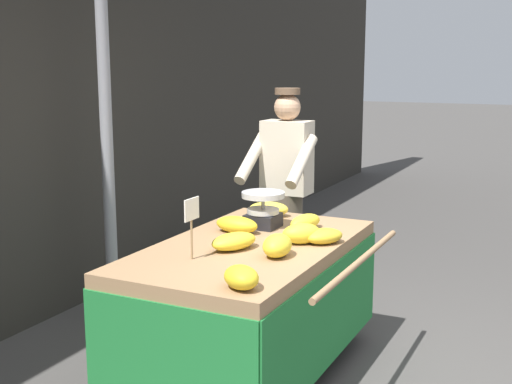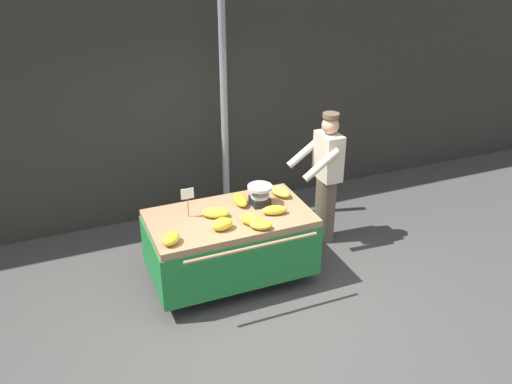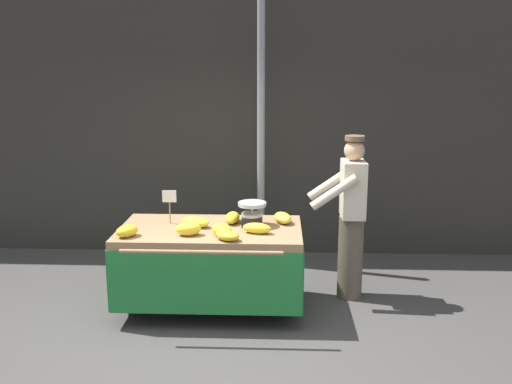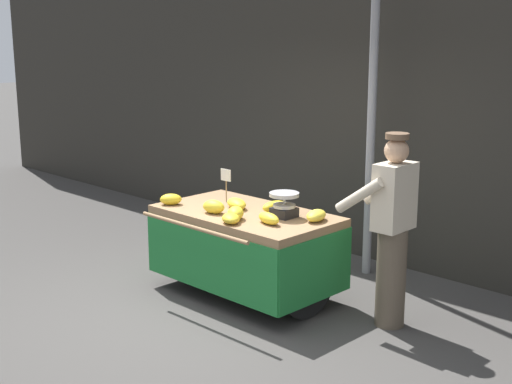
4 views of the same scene
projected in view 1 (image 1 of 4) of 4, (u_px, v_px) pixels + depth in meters
The scene contains 14 objects.
back_wall at pixel (2, 57), 4.64m from camera, with size 16.00×0.24×3.89m, color #2D2B26.
street_pole at pixel (105, 107), 4.85m from camera, with size 0.09×0.09×3.19m, color gray.
banana_cart at pixel (250, 281), 4.03m from camera, with size 1.80×1.20×0.85m.
weighing_scale at pixel (263, 210), 4.37m from camera, with size 0.28×0.28×0.24m.
price_sign at pixel (192, 215), 3.63m from camera, with size 0.14×0.01×0.34m.
banana_bunch_0 at pixel (237, 225), 4.24m from camera, with size 0.14×0.29×0.11m, color gold.
banana_bunch_1 at pixel (302, 233), 3.99m from camera, with size 0.15×0.24×0.12m, color yellow.
banana_bunch_2 at pixel (269, 209), 4.69m from camera, with size 0.16×0.28×0.10m, color yellow.
banana_bunch_3 at pixel (234, 241), 3.86m from camera, with size 0.16×0.30×0.10m, color yellow.
banana_bunch_4 at pixel (305, 222), 4.32m from camera, with size 0.12×0.28×0.10m, color yellow.
banana_bunch_5 at pixel (241, 277), 3.19m from camera, with size 0.16×0.22×0.11m, color gold.
banana_bunch_6 at pixel (277, 245), 3.71m from camera, with size 0.16×0.23×0.13m, color yellow.
banana_bunch_7 at pixel (324, 236), 3.99m from camera, with size 0.16×0.24×0.09m, color gold.
vendor_person at pixel (286, 194), 5.39m from camera, with size 0.59×0.52×1.71m.
Camera 1 is at (-3.47, -0.92, 1.91)m, focal length 47.28 mm.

